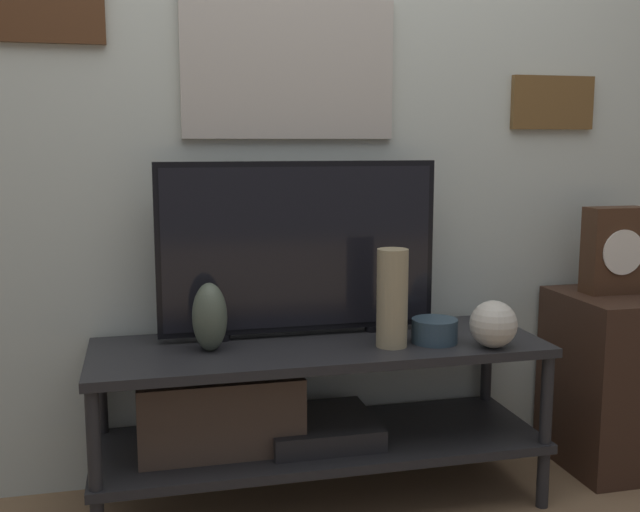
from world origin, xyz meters
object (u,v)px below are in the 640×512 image
object	(u,v)px
vase_tall_ceramic	(392,298)
vase_round_glass	(493,324)
television	(299,247)
vase_urn_stoneware	(210,317)
vase_wide_bowl	(435,331)
mantel_clock	(614,250)

from	to	relation	value
vase_tall_ceramic	vase_round_glass	world-z (taller)	vase_tall_ceramic
television	vase_urn_stoneware	distance (m)	0.38
television	vase_wide_bowl	bearing A→B (deg)	-24.26
vase_tall_ceramic	vase_wide_bowl	size ratio (longest dim) A/B	2.11
television	vase_wide_bowl	xyz separation A→B (m)	(0.41, -0.19, -0.26)
mantel_clock	vase_tall_ceramic	bearing A→B (deg)	-170.32
vase_round_glass	vase_urn_stoneware	distance (m)	0.90
vase_tall_ceramic	vase_wide_bowl	bearing A→B (deg)	4.11
vase_round_glass	vase_wide_bowl	distance (m)	0.19
vase_urn_stoneware	mantel_clock	xyz separation A→B (m)	(1.48, 0.07, 0.15)
television	vase_round_glass	bearing A→B (deg)	-26.49
vase_round_glass	mantel_clock	world-z (taller)	mantel_clock
vase_wide_bowl	mantel_clock	world-z (taller)	mantel_clock
vase_tall_ceramic	vase_urn_stoneware	distance (m)	0.58
television	vase_wide_bowl	world-z (taller)	television
vase_urn_stoneware	vase_tall_ceramic	bearing A→B (deg)	-8.55
vase_tall_ceramic	mantel_clock	size ratio (longest dim) A/B	1.00
vase_round_glass	vase_wide_bowl	xyz separation A→B (m)	(-0.16, 0.10, -0.04)
vase_urn_stoneware	mantel_clock	size ratio (longest dim) A/B	0.69
vase_round_glass	vase_urn_stoneware	size ratio (longest dim) A/B	0.70
television	mantel_clock	xyz separation A→B (m)	(1.17, -0.04, -0.04)
television	mantel_clock	size ratio (longest dim) A/B	2.98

